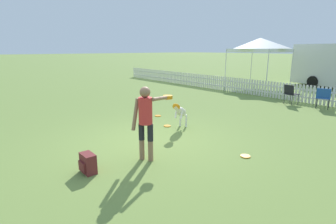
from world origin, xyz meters
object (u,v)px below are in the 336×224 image
folding_chair_blue_left (323,96)px  folding_chair_center (290,93)px  leaping_dog (180,112)px  backpack_on_grass (88,163)px  handler_person (147,115)px  frisbee_near_handler (245,156)px  frisbee_near_dog (158,116)px  equipment_trailer (336,65)px  canopy_tent_main (260,45)px  frisbee_midfield (167,126)px

folding_chair_blue_left → folding_chair_center: folding_chair_center is taller
leaping_dog → backpack_on_grass: (0.93, -3.20, -0.33)m
handler_person → frisbee_near_handler: size_ratio=7.40×
frisbee_near_dog → folding_chair_blue_left: bearing=60.9°
handler_person → equipment_trailer: equipment_trailer is taller
frisbee_near_handler → handler_person: bearing=-126.3°
frisbee_near_handler → folding_chair_center: folding_chair_center is taller
backpack_on_grass → folding_chair_center: 9.14m
handler_person → canopy_tent_main: canopy_tent_main is taller
frisbee_near_dog → folding_chair_center: size_ratio=0.25×
frisbee_near_handler → frisbee_midfield: 2.85m
frisbee_midfield → canopy_tent_main: size_ratio=0.07×
leaping_dog → frisbee_near_dog: size_ratio=4.42×
frisbee_near_dog → equipment_trailer: bearing=84.2°
backpack_on_grass → equipment_trailer: (-1.26, 16.11, 1.16)m
leaping_dog → frisbee_near_dog: 1.73m
handler_person → frisbee_midfield: size_ratio=7.40×
handler_person → frisbee_near_handler: (1.26, 1.71, -0.95)m
folding_chair_blue_left → canopy_tent_main: bearing=-50.1°
folding_chair_center → canopy_tent_main: (-3.79, 3.63, 1.99)m
frisbee_midfield → folding_chair_blue_left: folding_chair_blue_left is taller
leaping_dog → folding_chair_blue_left: (1.56, 6.09, -0.04)m
frisbee_midfield → folding_chair_blue_left: 6.54m
folding_chair_blue_left → backpack_on_grass: bearing=70.6°
frisbee_midfield → equipment_trailer: equipment_trailer is taller
backpack_on_grass → folding_chair_center: folding_chair_center is taller
canopy_tent_main → handler_person: bearing=-68.3°
frisbee_midfield → equipment_trailer: (0.12, 13.03, 1.33)m
canopy_tent_main → equipment_trailer: bearing=47.3°
frisbee_near_dog → canopy_tent_main: (-1.84, 9.13, 2.48)m
handler_person → leaping_dog: bearing=90.2°
frisbee_near_handler → frisbee_near_dog: same height
leaping_dog → folding_chair_center: 5.93m
backpack_on_grass → equipment_trailer: bearing=94.5°
frisbee_near_dog → frisbee_midfield: size_ratio=1.00×
frisbee_near_dog → equipment_trailer: 12.63m
folding_chair_center → frisbee_near_handler: bearing=120.8°
frisbee_near_dog → folding_chair_center: (1.96, 5.50, 0.48)m
frisbee_near_handler → frisbee_midfield: (-2.85, 0.16, 0.00)m
leaping_dog → frisbee_midfield: bearing=-15.0°
leaping_dog → equipment_trailer: 12.94m
canopy_tent_main → equipment_trailer: 4.72m
equipment_trailer → folding_chair_center: bearing=-70.7°
folding_chair_center → frisbee_near_dog: bearing=83.0°
handler_person → leaping_dog: handler_person is taller
frisbee_midfield → backpack_on_grass: size_ratio=0.56×
frisbee_near_handler → frisbee_near_dog: 4.06m
frisbee_near_handler → equipment_trailer: 13.53m
frisbee_near_handler → folding_chair_blue_left: bearing=97.5°
handler_person → equipment_trailer: size_ratio=0.29×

